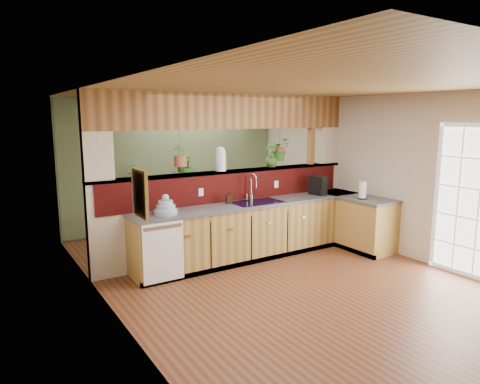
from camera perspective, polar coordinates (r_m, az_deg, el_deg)
ground at (r=6.18m, az=5.48°, el=-11.32°), size 4.60×7.00×0.01m
ceiling at (r=5.77m, az=5.92°, el=13.51°), size 4.60×7.00×0.01m
wall_back at (r=8.83m, az=-8.48°, el=3.76°), size 4.60×0.02×2.60m
wall_left at (r=4.79m, az=-16.53°, el=-1.74°), size 0.02×7.00×2.60m
wall_right at (r=7.46m, az=19.74°, el=2.16°), size 0.02×7.00×2.60m
pass_through_partition at (r=6.96m, az=-0.99°, el=1.31°), size 4.60×0.21×2.60m
pass_through_ledge at (r=6.92m, az=-1.21°, el=2.76°), size 4.60×0.21×0.04m
header_beam at (r=6.87m, az=-1.24°, el=10.69°), size 4.60×0.15×0.55m
sage_backwall at (r=8.81m, az=-8.43°, el=3.75°), size 4.55×0.02×2.55m
countertop at (r=7.19m, az=6.56°, el=-4.52°), size 4.14×1.52×0.90m
dishwasher at (r=5.87m, az=-10.17°, el=-7.87°), size 0.58×0.03×0.82m
navy_sink at (r=6.84m, az=2.23°, el=-2.00°), size 0.82×0.50×0.18m
french_door at (r=6.77m, az=28.14°, el=-1.33°), size 0.06×1.02×2.16m
framed_print at (r=4.00m, az=-13.14°, el=-0.19°), size 0.04×0.35×0.45m
faucet at (r=6.92m, az=1.65°, el=0.80°), size 0.19×0.19×0.44m
dish_stack at (r=6.05m, az=-9.87°, el=-2.11°), size 0.33×0.33×0.28m
soap_dispenser at (r=6.68m, az=-1.48°, el=-0.79°), size 0.10×0.10×0.18m
coffee_maker at (r=7.56m, az=10.42°, el=0.77°), size 0.17×0.29×0.33m
paper_towel at (r=7.34m, az=16.03°, el=0.17°), size 0.14×0.14×0.31m
glass_jar at (r=6.80m, az=-2.59°, el=4.43°), size 0.17×0.17×0.38m
ledge_plant_right at (r=7.36m, az=4.25°, el=4.86°), size 0.26×0.26×0.39m
hanging_plant_a at (r=6.47m, az=-8.00°, el=5.58°), size 0.24×0.19×0.54m
hanging_plant_b at (r=7.44m, az=5.32°, el=6.94°), size 0.38×0.34×0.49m
shelving_console at (r=8.56m, az=-10.21°, el=-1.90°), size 1.66×0.97×1.08m
shelf_plant_a at (r=8.25m, az=-14.00°, el=2.61°), size 0.23×0.20×0.37m
shelf_plant_b at (r=8.66m, az=-7.04°, el=3.50°), size 0.27×0.27×0.47m
floor_plant at (r=8.18m, az=0.02°, el=-2.96°), size 0.83×0.75×0.82m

